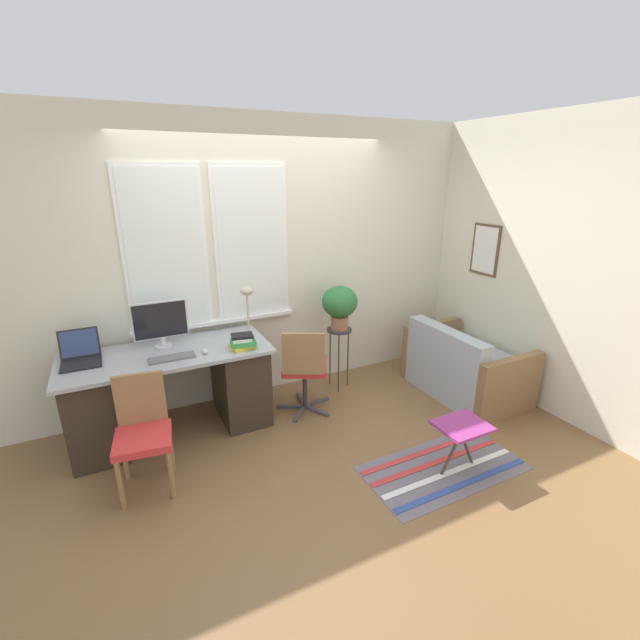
{
  "coord_description": "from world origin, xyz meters",
  "views": [
    {
      "loc": [
        -1.34,
        -3.15,
        2.18
      ],
      "look_at": [
        0.32,
        0.18,
        0.9
      ],
      "focal_mm": 24.0,
      "sensor_mm": 36.0,
      "label": 1
    }
  ],
  "objects_px": {
    "monitor": "(160,322)",
    "desk_lamp": "(247,297)",
    "book_stack": "(243,342)",
    "folding_stool": "(462,429)",
    "desk_chair_wooden": "(143,430)",
    "laptop": "(81,356)",
    "couch_loveseat": "(463,369)",
    "office_chair_swivel": "(304,367)",
    "keyboard": "(172,358)",
    "mouse": "(205,351)",
    "plant_stand": "(339,337)",
    "potted_plant": "(340,304)"
  },
  "relations": [
    {
      "from": "monitor",
      "to": "desk_lamp",
      "type": "distance_m",
      "value": 0.77
    },
    {
      "from": "book_stack",
      "to": "folding_stool",
      "type": "xyz_separation_m",
      "value": [
        1.27,
        -1.32,
        -0.46
      ]
    },
    {
      "from": "desk_lamp",
      "to": "desk_chair_wooden",
      "type": "relative_size",
      "value": 0.56
    },
    {
      "from": "laptop",
      "to": "monitor",
      "type": "bearing_deg",
      "value": 5.5
    },
    {
      "from": "monitor",
      "to": "couch_loveseat",
      "type": "relative_size",
      "value": 0.38
    },
    {
      "from": "office_chair_swivel",
      "to": "folding_stool",
      "type": "height_order",
      "value": "office_chair_swivel"
    },
    {
      "from": "laptop",
      "to": "desk_chair_wooden",
      "type": "height_order",
      "value": "laptop"
    },
    {
      "from": "monitor",
      "to": "keyboard",
      "type": "relative_size",
      "value": 1.26
    },
    {
      "from": "folding_stool",
      "to": "couch_loveseat",
      "type": "bearing_deg",
      "value": 45.12
    },
    {
      "from": "book_stack",
      "to": "keyboard",
      "type": "bearing_deg",
      "value": 176.65
    },
    {
      "from": "office_chair_swivel",
      "to": "couch_loveseat",
      "type": "distance_m",
      "value": 1.68
    },
    {
      "from": "monitor",
      "to": "mouse",
      "type": "relative_size",
      "value": 6.16
    },
    {
      "from": "couch_loveseat",
      "to": "keyboard",
      "type": "bearing_deg",
      "value": 81.06
    },
    {
      "from": "laptop",
      "to": "book_stack",
      "type": "relative_size",
      "value": 1.31
    },
    {
      "from": "laptop",
      "to": "desk_chair_wooden",
      "type": "relative_size",
      "value": 0.37
    },
    {
      "from": "office_chair_swivel",
      "to": "book_stack",
      "type": "bearing_deg",
      "value": 23.93
    },
    {
      "from": "book_stack",
      "to": "plant_stand",
      "type": "distance_m",
      "value": 1.15
    },
    {
      "from": "book_stack",
      "to": "desk_lamp",
      "type": "bearing_deg",
      "value": 62.83
    },
    {
      "from": "book_stack",
      "to": "couch_loveseat",
      "type": "xyz_separation_m",
      "value": [
        2.19,
        -0.4,
        -0.55
      ]
    },
    {
      "from": "monitor",
      "to": "plant_stand",
      "type": "bearing_deg",
      "value": -2.25
    },
    {
      "from": "potted_plant",
      "to": "folding_stool",
      "type": "distance_m",
      "value": 1.7
    },
    {
      "from": "desk_chair_wooden",
      "to": "plant_stand",
      "type": "height_order",
      "value": "desk_chair_wooden"
    },
    {
      "from": "desk_lamp",
      "to": "couch_loveseat",
      "type": "bearing_deg",
      "value": -18.42
    },
    {
      "from": "keyboard",
      "to": "office_chair_swivel",
      "type": "xyz_separation_m",
      "value": [
        1.14,
        -0.06,
        -0.3
      ]
    },
    {
      "from": "monitor",
      "to": "potted_plant",
      "type": "relative_size",
      "value": 0.99
    },
    {
      "from": "desk_lamp",
      "to": "couch_loveseat",
      "type": "height_order",
      "value": "desk_lamp"
    },
    {
      "from": "desk_chair_wooden",
      "to": "folding_stool",
      "type": "distance_m",
      "value": 2.34
    },
    {
      "from": "laptop",
      "to": "mouse",
      "type": "bearing_deg",
      "value": -15.56
    },
    {
      "from": "monitor",
      "to": "office_chair_swivel",
      "type": "bearing_deg",
      "value": -17.38
    },
    {
      "from": "keyboard",
      "to": "book_stack",
      "type": "bearing_deg",
      "value": -3.35
    },
    {
      "from": "office_chair_swivel",
      "to": "folding_stool",
      "type": "xyz_separation_m",
      "value": [
        0.71,
        -1.3,
        -0.11
      ]
    },
    {
      "from": "keyboard",
      "to": "mouse",
      "type": "distance_m",
      "value": 0.26
    },
    {
      "from": "keyboard",
      "to": "desk_chair_wooden",
      "type": "xyz_separation_m",
      "value": [
        -0.3,
        -0.45,
        -0.32
      ]
    },
    {
      "from": "plant_stand",
      "to": "laptop",
      "type": "bearing_deg",
      "value": 179.84
    },
    {
      "from": "plant_stand",
      "to": "potted_plant",
      "type": "height_order",
      "value": "potted_plant"
    },
    {
      "from": "plant_stand",
      "to": "potted_plant",
      "type": "distance_m",
      "value": 0.35
    },
    {
      "from": "mouse",
      "to": "office_chair_swivel",
      "type": "distance_m",
      "value": 0.93
    },
    {
      "from": "mouse",
      "to": "desk_chair_wooden",
      "type": "relative_size",
      "value": 0.09
    },
    {
      "from": "desk_chair_wooden",
      "to": "couch_loveseat",
      "type": "xyz_separation_m",
      "value": [
        3.07,
        0.02,
        -0.17
      ]
    },
    {
      "from": "mouse",
      "to": "potted_plant",
      "type": "relative_size",
      "value": 0.16
    },
    {
      "from": "desk_lamp",
      "to": "office_chair_swivel",
      "type": "height_order",
      "value": "desk_lamp"
    },
    {
      "from": "book_stack",
      "to": "couch_loveseat",
      "type": "height_order",
      "value": "book_stack"
    },
    {
      "from": "couch_loveseat",
      "to": "mouse",
      "type": "bearing_deg",
      "value": 80.32
    },
    {
      "from": "monitor",
      "to": "desk_lamp",
      "type": "relative_size",
      "value": 0.98
    },
    {
      "from": "desk_chair_wooden",
      "to": "folding_stool",
      "type": "height_order",
      "value": "desk_chair_wooden"
    },
    {
      "from": "plant_stand",
      "to": "potted_plant",
      "type": "relative_size",
      "value": 1.46
    },
    {
      "from": "mouse",
      "to": "desk_lamp",
      "type": "height_order",
      "value": "desk_lamp"
    },
    {
      "from": "monitor",
      "to": "plant_stand",
      "type": "height_order",
      "value": "monitor"
    },
    {
      "from": "desk_chair_wooden",
      "to": "mouse",
      "type": "bearing_deg",
      "value": 45.78
    },
    {
      "from": "folding_stool",
      "to": "potted_plant",
      "type": "bearing_deg",
      "value": 96.36
    }
  ]
}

